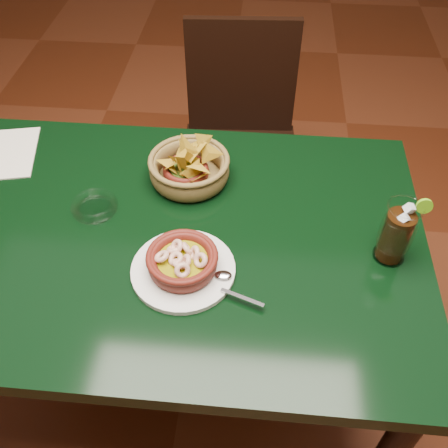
# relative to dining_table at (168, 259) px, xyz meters

# --- Properties ---
(ground) EXTENTS (7.00, 7.00, 0.00)m
(ground) POSITION_rel_dining_table_xyz_m (0.00, 0.00, -0.65)
(ground) COLOR #471C0C
(ground) RESTS_ON ground
(dining_table) EXTENTS (1.20, 0.80, 0.75)m
(dining_table) POSITION_rel_dining_table_xyz_m (0.00, 0.00, 0.00)
(dining_table) COLOR black
(dining_table) RESTS_ON ground
(dining_chair) EXTENTS (0.43, 0.43, 0.89)m
(dining_chair) POSITION_rel_dining_table_xyz_m (0.13, 0.71, -0.16)
(dining_chair) COLOR black
(dining_chair) RESTS_ON ground
(shrimp_plate) EXTENTS (0.29, 0.22, 0.07)m
(shrimp_plate) POSITION_rel_dining_table_xyz_m (0.06, -0.11, 0.13)
(shrimp_plate) COLOR silver
(shrimp_plate) RESTS_ON dining_table
(chip_basket) EXTENTS (0.24, 0.24, 0.15)m
(chip_basket) POSITION_rel_dining_table_xyz_m (0.03, 0.19, 0.14)
(chip_basket) COLOR brown
(chip_basket) RESTS_ON dining_table
(guacamole_ramekin) EXTENTS (0.14, 0.14, 0.05)m
(guacamole_ramekin) POSITION_rel_dining_table_xyz_m (0.02, 0.19, 0.12)
(guacamole_ramekin) COLOR #4D140E
(guacamole_ramekin) RESTS_ON dining_table
(cola_drink) EXTENTS (0.15, 0.15, 0.17)m
(cola_drink) POSITION_rel_dining_table_xyz_m (0.51, -0.03, 0.17)
(cola_drink) COLOR white
(cola_drink) RESTS_ON dining_table
(glass_ashtray) EXTENTS (0.12, 0.12, 0.03)m
(glass_ashtray) POSITION_rel_dining_table_xyz_m (-0.18, 0.05, 0.11)
(glass_ashtray) COLOR white
(glass_ashtray) RESTS_ON dining_table
(paper_menu) EXTENTS (0.21, 0.25, 0.00)m
(paper_menu) POSITION_rel_dining_table_xyz_m (-0.48, 0.24, 0.10)
(paper_menu) COLOR beige
(paper_menu) RESTS_ON dining_table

